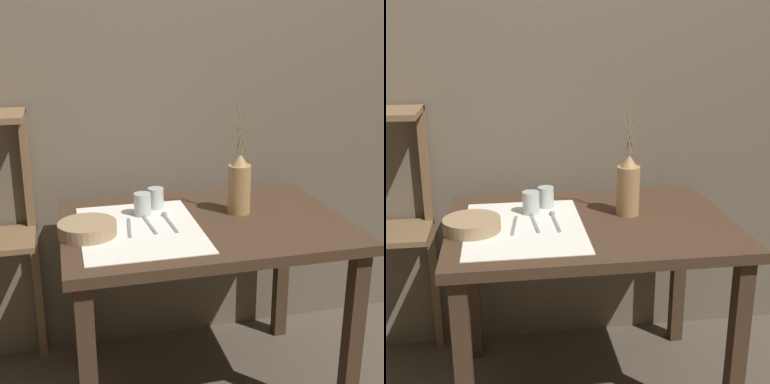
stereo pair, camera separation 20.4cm
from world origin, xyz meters
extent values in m
cube|color=#6B5E4C|center=(0.00, 0.50, 1.20)|extent=(7.00, 0.06, 2.40)
cube|color=#422D1E|center=(0.00, 0.00, 0.76)|extent=(1.10, 0.79, 0.04)
cube|color=#422D1E|center=(-0.49, -0.33, 0.37)|extent=(0.06, 0.06, 0.74)
cube|color=#422D1E|center=(0.49, -0.33, 0.37)|extent=(0.06, 0.06, 0.74)
cube|color=#422D1E|center=(-0.49, 0.33, 0.37)|extent=(0.06, 0.06, 0.74)
cube|color=#422D1E|center=(0.49, 0.33, 0.37)|extent=(0.06, 0.06, 0.74)
cube|color=brown|center=(-0.67, 0.44, 0.59)|extent=(0.04, 0.04, 1.18)
cube|color=white|center=(-0.26, -0.03, 0.78)|extent=(0.44, 0.58, 0.00)
cylinder|color=#A87F4C|center=(0.16, 0.05, 0.88)|extent=(0.09, 0.09, 0.20)
cone|color=#A87F4C|center=(0.16, 0.05, 1.00)|extent=(0.07, 0.07, 0.05)
cylinder|color=#847056|center=(0.16, 0.05, 1.14)|extent=(0.05, 0.01, 0.21)
cylinder|color=#847056|center=(0.16, 0.06, 1.10)|extent=(0.02, 0.03, 0.14)
cylinder|color=#847056|center=(0.17, 0.07, 1.11)|extent=(0.03, 0.01, 0.15)
cylinder|color=#847056|center=(0.15, 0.06, 1.11)|extent=(0.03, 0.03, 0.15)
cylinder|color=#9E7F5B|center=(-0.45, -0.05, 0.81)|extent=(0.21, 0.21, 0.05)
cylinder|color=#B7C1BC|center=(-0.22, 0.11, 0.83)|extent=(0.07, 0.07, 0.09)
cylinder|color=#B7C1BC|center=(-0.16, 0.18, 0.83)|extent=(0.07, 0.07, 0.09)
cube|color=gray|center=(-0.38, -0.02, 0.79)|extent=(0.03, 0.20, 0.00)
cube|color=gray|center=(-0.30, -0.02, 0.79)|extent=(0.03, 0.20, 0.00)
cube|color=gray|center=(-0.22, -0.01, 0.79)|extent=(0.03, 0.20, 0.00)
sphere|color=gray|center=(-0.23, 0.09, 0.79)|extent=(0.02, 0.02, 0.02)
cube|color=gray|center=(-0.14, -0.02, 0.79)|extent=(0.02, 0.20, 0.00)
sphere|color=gray|center=(-0.14, 0.08, 0.79)|extent=(0.02, 0.02, 0.02)
camera|label=1|loc=(-0.53, -1.89, 1.52)|focal=50.00mm
camera|label=2|loc=(-0.33, -1.93, 1.52)|focal=50.00mm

